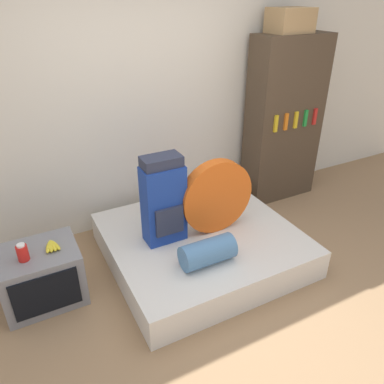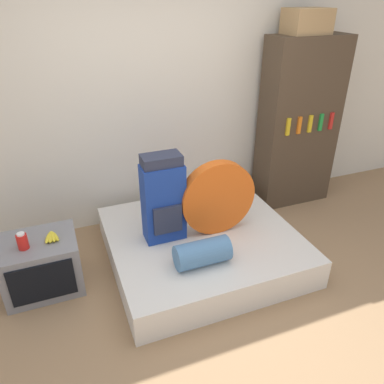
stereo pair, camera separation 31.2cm
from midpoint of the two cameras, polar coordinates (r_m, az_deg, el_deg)
name	(u,v)px [view 1 (the left image)]	position (r m, az deg, el deg)	size (l,w,h in m)	color
ground_plane	(233,319)	(3.09, 3.23, -18.85)	(16.00, 16.00, 0.00)	#997551
wall_back	(142,101)	(3.84, -10.06, 13.43)	(8.00, 0.05, 2.60)	silver
bed	(201,244)	(3.58, -1.08, -8.03)	(1.68, 1.58, 0.28)	silver
backpack	(164,201)	(3.23, -7.12, -1.45)	(0.36, 0.24, 0.80)	navy
tent_bag	(216,196)	(3.36, 1.06, -0.74)	(0.70, 0.11, 0.70)	#E05B19
sleeping_roll	(208,252)	(3.08, -0.52, -9.22)	(0.45, 0.21, 0.21)	teal
television	(42,276)	(3.38, -24.44, -11.62)	(0.61, 0.51, 0.47)	gray
canister	(23,253)	(3.16, -27.07, -8.31)	(0.08, 0.08, 0.14)	red
banana_bunch	(52,246)	(3.23, -23.23, -7.64)	(0.13, 0.17, 0.04)	yellow
bookshelf	(284,121)	(4.46, 11.85, 10.51)	(0.87, 0.39, 1.87)	#473828
cardboard_box	(290,20)	(4.23, 12.52, 24.18)	(0.42, 0.32, 0.24)	#A88456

